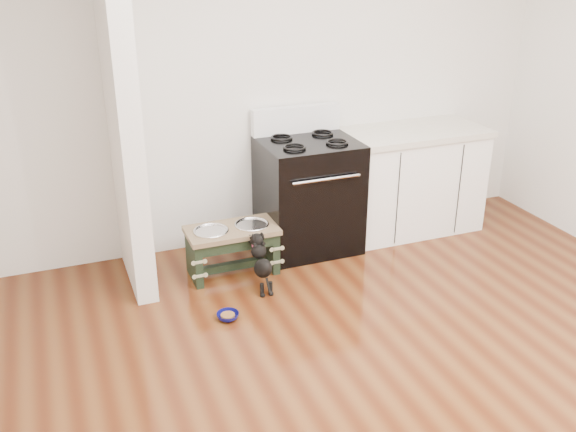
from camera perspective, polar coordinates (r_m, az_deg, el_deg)
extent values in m
plane|color=#461D0C|center=(3.75, 11.51, -16.84)|extent=(5.00, 5.00, 0.00)
plane|color=silver|center=(5.24, -2.14, 11.89)|extent=(5.00, 0.00, 5.00)
cube|color=silver|center=(4.60, -14.58, 9.52)|extent=(0.15, 0.80, 2.70)
cube|color=black|center=(5.27, 1.81, 1.85)|extent=(0.76, 0.65, 0.92)
cube|color=black|center=(5.03, 3.18, 0.00)|extent=(0.58, 0.02, 0.50)
cylinder|color=silver|center=(4.88, 3.46, 3.28)|extent=(0.56, 0.02, 0.02)
cube|color=white|center=(5.33, 0.73, 8.58)|extent=(0.76, 0.08, 0.22)
torus|color=black|center=(4.92, 0.58, 6.12)|extent=(0.18, 0.18, 0.02)
torus|color=black|center=(5.06, 4.39, 6.55)|extent=(0.18, 0.18, 0.02)
torus|color=black|center=(5.17, -0.58, 6.98)|extent=(0.18, 0.18, 0.02)
torus|color=black|center=(5.31, 3.09, 7.37)|extent=(0.18, 0.18, 0.02)
cube|color=white|center=(5.73, 10.78, 2.94)|extent=(1.20, 0.60, 0.86)
cube|color=#BDB6A1|center=(5.59, 11.13, 7.31)|extent=(1.24, 0.64, 0.05)
cube|color=black|center=(5.68, 11.85, -1.53)|extent=(1.20, 0.06, 0.10)
cube|color=black|center=(4.91, -8.35, -3.82)|extent=(0.06, 0.33, 0.34)
cube|color=black|center=(5.05, -1.66, -2.72)|extent=(0.06, 0.33, 0.34)
cube|color=black|center=(4.78, -4.48, -2.66)|extent=(0.55, 0.03, 0.09)
cube|color=black|center=(5.02, -4.91, -4.43)|extent=(0.55, 0.06, 0.06)
cube|color=brown|center=(4.89, -5.03, -1.28)|extent=(0.69, 0.37, 0.04)
cylinder|color=silver|center=(4.85, -6.85, -1.55)|extent=(0.24, 0.24, 0.04)
cylinder|color=silver|center=(4.93, -3.24, -0.98)|extent=(0.24, 0.24, 0.04)
torus|color=silver|center=(4.84, -6.86, -1.31)|extent=(0.27, 0.27, 0.02)
torus|color=silver|center=(4.92, -3.24, -0.74)|extent=(0.27, 0.27, 0.02)
cylinder|color=black|center=(4.69, -2.33, -6.57)|extent=(0.03, 0.03, 0.10)
cylinder|color=black|center=(4.71, -1.56, -6.43)|extent=(0.03, 0.03, 0.10)
sphere|color=black|center=(4.71, -2.28, -7.06)|extent=(0.04, 0.04, 0.04)
sphere|color=black|center=(4.72, -1.52, -6.91)|extent=(0.04, 0.04, 0.04)
ellipsoid|color=black|center=(4.69, -2.24, -4.67)|extent=(0.12, 0.28, 0.25)
sphere|color=black|center=(4.72, -2.62, -3.12)|extent=(0.11, 0.11, 0.11)
sphere|color=black|center=(4.72, -2.77, -2.13)|extent=(0.10, 0.10, 0.10)
sphere|color=black|center=(4.76, -3.39, -1.87)|extent=(0.03, 0.03, 0.03)
sphere|color=black|center=(4.78, -2.66, -1.75)|extent=(0.03, 0.03, 0.03)
cylinder|color=black|center=(4.64, -1.78, -6.14)|extent=(0.02, 0.08, 0.09)
torus|color=#D03D6B|center=(4.72, -2.70, -2.62)|extent=(0.09, 0.06, 0.09)
imported|color=#0B0B50|center=(4.46, -5.37, -8.85)|extent=(0.15, 0.15, 0.05)
cylinder|color=brown|center=(4.46, -5.37, -8.82)|extent=(0.10, 0.10, 0.02)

